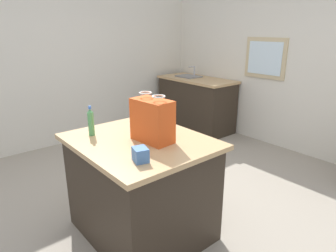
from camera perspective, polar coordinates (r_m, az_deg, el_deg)
ground at (r=3.20m, az=-1.25°, el=-14.80°), size 5.88×5.88×0.00m
back_wall at (r=4.66m, az=23.27°, el=10.83°), size 4.83×0.13×2.52m
left_wall at (r=4.84m, az=-19.95°, el=11.43°), size 0.10×4.90×2.52m
kitchen_island at (r=2.63m, az=-5.11°, el=-11.46°), size 1.15×0.97×0.88m
sink_counter at (r=5.40m, az=5.33°, el=4.42°), size 1.40×0.66×1.09m
shopping_bag at (r=2.35m, az=-3.01°, el=1.08°), size 0.35×0.22×0.38m
small_box at (r=2.04m, az=-5.28°, el=-5.45°), size 0.13×0.12×0.10m
bottle at (r=2.57m, az=-14.47°, el=0.71°), size 0.05×0.05×0.26m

